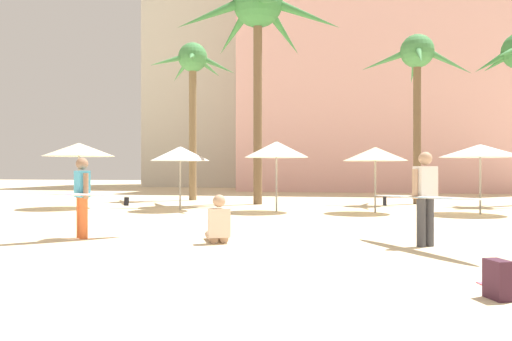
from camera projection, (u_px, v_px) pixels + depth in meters
The scene contains 15 objects.
ground at pixel (184, 310), 5.14m from camera, with size 120.00×120.00×0.00m, color beige.
hotel_pink at pixel (386, 64), 36.49m from camera, with size 18.92×10.91×17.55m, color beige.
hotel_tower_gray at pixel (232, 46), 46.15m from camera, with size 12.37×11.01×24.63m, color beige.
palm_tree_left at pixel (258, 14), 20.91m from camera, with size 6.39×6.16×9.11m.
palm_tree_center at pixel (417, 65), 21.08m from camera, with size 4.41×4.37×6.85m.
palm_tree_far_right at pixel (193, 73), 23.75m from camera, with size 3.64×4.02×7.17m.
cafe_umbrella_0 at pixel (276, 149), 17.14m from camera, with size 2.11×2.11×2.32m.
cafe_umbrella_1 at pixel (180, 154), 17.73m from camera, with size 2.00×2.00×2.18m.
cafe_umbrella_2 at pixel (79, 150), 18.80m from camera, with size 2.53×2.53×2.35m.
cafe_umbrella_3 at pixel (375, 154), 16.68m from camera, with size 2.05×2.05×2.11m.
cafe_umbrella_4 at pixel (480, 151), 16.23m from camera, with size 2.48×2.48×2.18m.
backpack at pixel (499, 280), 5.55m from camera, with size 0.32×0.35×0.42m.
person_far_left at pixel (218, 226), 9.90m from camera, with size 0.72×1.00×0.92m.
person_mid_right at pixel (426, 196), 9.26m from camera, with size 1.99×2.80×1.70m.
person_mid_left at pixel (79, 194), 10.39m from camera, with size 2.16×2.08×1.62m.
Camera 1 is at (1.76, -4.89, 1.38)m, focal length 36.67 mm.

